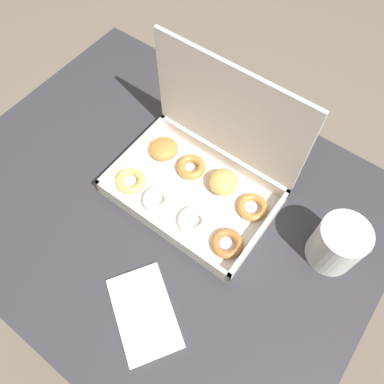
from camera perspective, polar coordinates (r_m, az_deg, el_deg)
The scene contains 5 objects.
ground_plane at distance 1.45m, azimuth -2.72°, elevation -14.60°, with size 8.00×8.00×0.00m, color #6B6054.
dining_table at distance 0.90m, azimuth -4.28°, elevation -5.12°, with size 0.90×0.71×0.71m.
donut_box at distance 0.75m, azimuth 1.60°, elevation 3.49°, with size 0.33×0.23×0.27m.
coffee_mug at distance 0.73m, azimuth 21.33°, elevation -7.32°, with size 0.09×0.09×0.10m.
paper_napkin at distance 0.71m, azimuth -7.28°, elevation -17.78°, with size 0.19×0.17×0.01m.
Camera 1 is at (0.27, -0.25, 1.40)m, focal length 35.00 mm.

